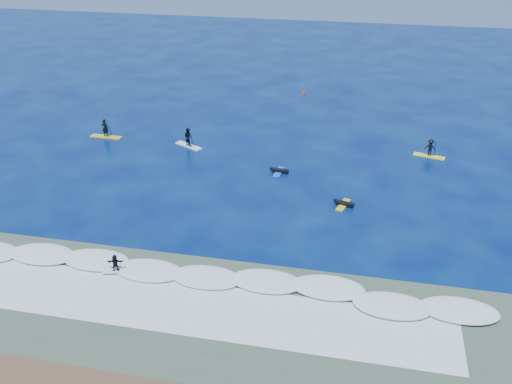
% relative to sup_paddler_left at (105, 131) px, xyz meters
% --- Properties ---
extents(ground, '(160.00, 160.00, 0.00)m').
position_rel_sup_paddler_left_xyz_m(ground, '(16.36, -11.98, -0.73)').
color(ground, '#040E4A').
rests_on(ground, ground).
extents(shallow_water, '(90.00, 13.00, 0.01)m').
position_rel_sup_paddler_left_xyz_m(shallow_water, '(16.36, -25.98, -0.73)').
color(shallow_water, '#3A4F3F').
rests_on(shallow_water, ground).
extents(breaking_wave, '(40.00, 6.00, 0.30)m').
position_rel_sup_paddler_left_xyz_m(breaking_wave, '(16.36, -21.98, -0.73)').
color(breaking_wave, white).
rests_on(breaking_wave, ground).
extents(whitewater, '(34.00, 5.00, 0.02)m').
position_rel_sup_paddler_left_xyz_m(whitewater, '(16.36, -24.98, -0.73)').
color(whitewater, silver).
rests_on(whitewater, ground).
extents(sup_paddler_left, '(3.37, 0.93, 2.35)m').
position_rel_sup_paddler_left_xyz_m(sup_paddler_left, '(0.00, 0.00, 0.00)').
color(sup_paddler_left, yellow).
rests_on(sup_paddler_left, ground).
extents(sup_paddler_center, '(3.21, 2.24, 2.26)m').
position_rel_sup_paddler_left_xyz_m(sup_paddler_center, '(9.24, -0.55, 0.11)').
color(sup_paddler_center, white).
rests_on(sup_paddler_center, ground).
extents(sup_paddler_right, '(3.06, 1.44, 2.09)m').
position_rel_sup_paddler_left_xyz_m(sup_paddler_right, '(32.95, 1.80, 0.08)').
color(sup_paddler_right, '#FEFF1B').
rests_on(sup_paddler_right, ground).
extents(prone_paddler_near, '(1.76, 2.30, 0.47)m').
position_rel_sup_paddler_left_xyz_m(prone_paddler_near, '(25.52, -9.88, -0.58)').
color(prone_paddler_near, gold).
rests_on(prone_paddler_near, ground).
extents(prone_paddler_far, '(1.80, 2.30, 0.47)m').
position_rel_sup_paddler_left_xyz_m(prone_paddler_far, '(19.27, -4.77, -0.57)').
color(prone_paddler_far, blue).
rests_on(prone_paddler_far, ground).
extents(wave_surfer, '(1.87, 0.91, 1.30)m').
position_rel_sup_paddler_left_xyz_m(wave_surfer, '(11.30, -22.56, 0.02)').
color(wave_surfer, silver).
rests_on(wave_surfer, breaking_wave).
extents(marker_buoy, '(0.29, 0.29, 0.70)m').
position_rel_sup_paddler_left_xyz_m(marker_buoy, '(18.45, 18.34, -0.43)').
color(marker_buoy, red).
rests_on(marker_buoy, ground).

